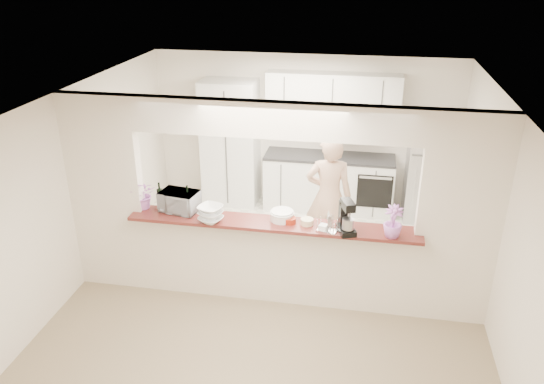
% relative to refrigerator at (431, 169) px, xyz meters
% --- Properties ---
extents(floor, '(6.00, 6.00, 0.00)m').
position_rel_refrigerator_xyz_m(floor, '(-2.05, -2.65, -0.85)').
color(floor, tan).
rests_on(floor, ground).
extents(tile_overlay, '(5.00, 2.90, 0.01)m').
position_rel_refrigerator_xyz_m(tile_overlay, '(-2.05, -1.10, -0.84)').
color(tile_overlay, silver).
rests_on(tile_overlay, floor).
extents(partition, '(5.00, 0.15, 2.50)m').
position_rel_refrigerator_xyz_m(partition, '(-2.05, -2.65, 0.63)').
color(partition, white).
rests_on(partition, floor).
extents(bar_counter, '(3.40, 0.38, 1.09)m').
position_rel_refrigerator_xyz_m(bar_counter, '(-2.05, -2.65, -0.27)').
color(bar_counter, white).
rests_on(bar_counter, floor).
extents(kitchen_cabinets, '(3.15, 0.62, 2.25)m').
position_rel_refrigerator_xyz_m(kitchen_cabinets, '(-2.24, 0.07, 0.12)').
color(kitchen_cabinets, silver).
rests_on(kitchen_cabinets, floor).
extents(refrigerator, '(0.75, 0.70, 1.70)m').
position_rel_refrigerator_xyz_m(refrigerator, '(0.00, 0.00, 0.00)').
color(refrigerator, silver).
rests_on(refrigerator, floor).
extents(flower_left, '(0.37, 0.34, 0.36)m').
position_rel_refrigerator_xyz_m(flower_left, '(-3.65, -2.60, 0.42)').
color(flower_left, '#E579D8').
rests_on(flower_left, bar_counter).
extents(wine_bottle_a, '(0.07, 0.07, 0.33)m').
position_rel_refrigerator_xyz_m(wine_bottle_a, '(-3.10, -2.58, 0.37)').
color(wine_bottle_a, black).
rests_on(wine_bottle_a, bar_counter).
extents(wine_bottle_b, '(0.07, 0.07, 0.34)m').
position_rel_refrigerator_xyz_m(wine_bottle_b, '(-3.45, -2.58, 0.37)').
color(wine_bottle_b, black).
rests_on(wine_bottle_b, bar_counter).
extents(toaster_oven, '(0.49, 0.37, 0.25)m').
position_rel_refrigerator_xyz_m(toaster_oven, '(-3.20, -2.60, 0.36)').
color(toaster_oven, '#B6B6BC').
rests_on(toaster_oven, bar_counter).
extents(serving_bowls, '(0.34, 0.34, 0.20)m').
position_rel_refrigerator_xyz_m(serving_bowls, '(-2.75, -2.82, 0.34)').
color(serving_bowls, white).
rests_on(serving_bowls, bar_counter).
extents(plate_stack_a, '(0.26, 0.26, 0.12)m').
position_rel_refrigerator_xyz_m(plate_stack_a, '(-1.95, -2.62, 0.30)').
color(plate_stack_a, white).
rests_on(plate_stack_a, bar_counter).
extents(plate_stack_b, '(0.28, 0.28, 0.10)m').
position_rel_refrigerator_xyz_m(plate_stack_b, '(-1.95, -2.62, 0.29)').
color(plate_stack_b, white).
rests_on(plate_stack_b, bar_counter).
extents(red_bowl, '(0.14, 0.14, 0.07)m').
position_rel_refrigerator_xyz_m(red_bowl, '(-1.85, -2.68, 0.27)').
color(red_bowl, maroon).
rests_on(red_bowl, bar_counter).
extents(tan_bowl, '(0.15, 0.15, 0.07)m').
position_rel_refrigerator_xyz_m(tan_bowl, '(-1.65, -2.68, 0.27)').
color(tan_bowl, beige).
rests_on(tan_bowl, bar_counter).
extents(utensil_caddy, '(0.24, 0.18, 0.20)m').
position_rel_refrigerator_xyz_m(utensil_caddy, '(-1.41, -2.80, 0.32)').
color(utensil_caddy, silver).
rests_on(utensil_caddy, bar_counter).
extents(stand_mixer, '(0.25, 0.30, 0.39)m').
position_rel_refrigerator_xyz_m(stand_mixer, '(-1.20, -2.79, 0.41)').
color(stand_mixer, black).
rests_on(stand_mixer, bar_counter).
extents(flower_right, '(0.22, 0.22, 0.37)m').
position_rel_refrigerator_xyz_m(flower_right, '(-0.70, -2.80, 0.42)').
color(flower_right, '#B360B0').
rests_on(flower_right, bar_counter).
extents(person, '(0.66, 0.46, 1.74)m').
position_rel_refrigerator_xyz_m(person, '(-1.50, -1.40, 0.02)').
color(person, tan).
rests_on(person, floor).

